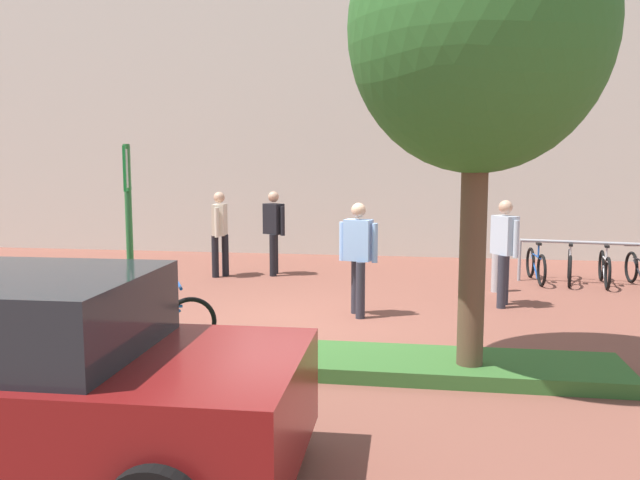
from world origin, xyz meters
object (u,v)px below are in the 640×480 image
Objects in this scene: tree_sidewalk at (479,30)px; person_shirt_blue at (358,252)px; bollard_steel at (496,267)px; car_maroon_wagon at (5,379)px; person_suited_dark at (274,227)px; bike_at_sign at (148,324)px; person_casual_tan at (504,246)px; bike_rack_cluster at (622,268)px; parking_sign_post at (129,220)px; person_shirt_white at (220,228)px.

person_shirt_blue is (-1.47, 2.65, -2.69)m from tree_sidewalk.
car_maroon_wagon is at bearing -119.83° from bollard_steel.
bike_at_sign is at bearing -93.25° from person_suited_dark.
person_shirt_blue is at bearing -57.78° from person_suited_dark.
bike_at_sign is 0.35× the size of car_maroon_wagon.
person_casual_tan is at bearing 23.86° from person_shirt_blue.
bike_at_sign is 6.41m from bollard_steel.
person_suited_dark and person_shirt_blue have the same top height.
tree_sidewalk is 1.39× the size of bike_rack_cluster.
tree_sidewalk reaches higher than parking_sign_post.
parking_sign_post is 1.48× the size of person_shirt_white.
person_suited_dark is at bearing 178.57° from bike_rack_cluster.
person_shirt_blue is at bearing 43.89° from bike_at_sign.
bollard_steel is at bearing 43.74° from bike_at_sign.
bike_at_sign is at bearing -136.11° from person_shirt_blue.
parking_sign_post is 1.48× the size of person_casual_tan.
parking_sign_post reaches higher than car_maroon_wagon.
bike_at_sign is 5.25m from person_shirt_white.
parking_sign_post is 5.91m from person_casual_tan.
person_casual_tan is (4.70, 3.52, -0.67)m from parking_sign_post.
bollard_steel is at bearing -159.04° from bike_rack_cluster.
car_maroon_wagon is (0.28, -3.16, 0.41)m from bike_at_sign.
tree_sidewalk is at bearing -1.87° from parking_sign_post.
parking_sign_post is at bearing -93.98° from person_suited_dark.
car_maroon_wagon reaches higher than bike_at_sign.
person_casual_tan is 2.46m from person_shirt_blue.
person_shirt_blue is (2.05, -3.25, 0.00)m from person_suited_dark.
bike_rack_cluster is at bearing 40.73° from person_casual_tan.
person_shirt_white is at bearing -178.57° from bike_rack_cluster.
tree_sidewalk is 7.36m from bike_rack_cluster.
person_shirt_white is at bearing 136.81° from person_shirt_blue.
bike_at_sign is 3.34m from person_shirt_blue.
person_casual_tan reaches higher than bike_rack_cluster.
person_shirt_white is (-5.35, 0.73, 0.53)m from bollard_steel.
person_casual_tan is at bearing -19.55° from person_shirt_white.
car_maroon_wagon is at bearing -84.94° from bike_at_sign.
bollard_steel reaches higher than bike_at_sign.
parking_sign_post reaches higher than bollard_steel.
person_suited_dark is at bearing 122.22° from person_shirt_blue.
person_shirt_blue is (-4.68, -3.08, 0.64)m from bike_rack_cluster.
person_shirt_white is (-7.75, -0.19, 0.64)m from bike_rack_cluster.
tree_sidewalk is 3.01× the size of person_casual_tan.
person_shirt_blue is (-2.27, -2.16, 0.53)m from bollard_steel.
person_casual_tan and person_shirt_blue have the same top height.
parking_sign_post reaches higher than bike_rack_cluster.
bike_at_sign is 1.70× the size of bollard_steel.
person_suited_dark is (-3.52, 5.90, -2.69)m from tree_sidewalk.
car_maroon_wagon is (-2.08, -5.43, -0.23)m from person_shirt_blue.
tree_sidewalk is at bearing -119.23° from bike_rack_cluster.
person_casual_tan is at bearing 55.99° from car_maroon_wagon.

